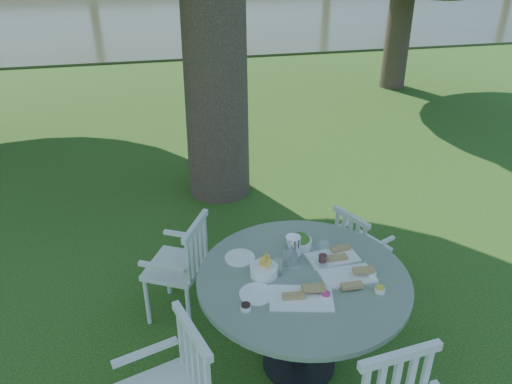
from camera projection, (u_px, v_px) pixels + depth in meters
ground at (260, 278)px, 4.84m from camera, size 140.00×140.00×0.00m
table at (303, 293)px, 3.57m from camera, size 1.50×1.50×0.85m
chair_ne at (356, 244)px, 4.51m from camera, size 0.52×0.54×0.82m
chair_nw at (185, 262)px, 4.16m from camera, size 0.62×0.63×0.94m
tableware at (296, 264)px, 3.55m from camera, size 1.01×0.86×0.22m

